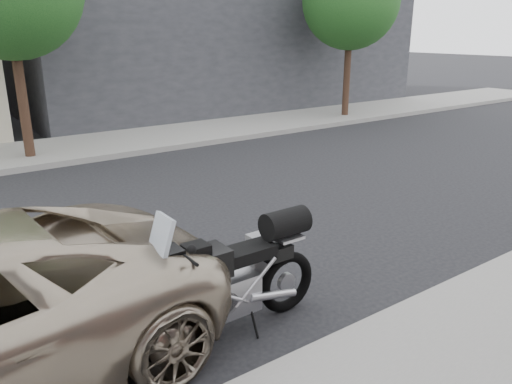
% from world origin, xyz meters
% --- Properties ---
extents(ground, '(120.00, 120.00, 0.00)m').
position_xyz_m(ground, '(0.00, 0.00, 0.00)').
color(ground, black).
rests_on(ground, ground).
extents(far_sidewalk, '(44.00, 3.00, 0.15)m').
position_xyz_m(far_sidewalk, '(0.00, -6.50, 0.07)').
color(far_sidewalk, gray).
rests_on(far_sidewalk, ground).
extents(far_building_dark, '(16.00, 11.00, 7.00)m').
position_xyz_m(far_building_dark, '(-7.00, -13.50, 3.50)').
color(far_building_dark, '#2D2D32').
rests_on(far_building_dark, ground).
extents(street_tree_left, '(3.40, 3.40, 5.70)m').
position_xyz_m(street_tree_left, '(-9.00, -6.00, 4.14)').
color(street_tree_left, '#3B261B').
rests_on(street_tree_left, far_sidewalk).
extents(motorcycle, '(2.40, 0.78, 1.52)m').
position_xyz_m(motorcycle, '(1.84, 3.15, 0.66)').
color(motorcycle, black).
rests_on(motorcycle, ground).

